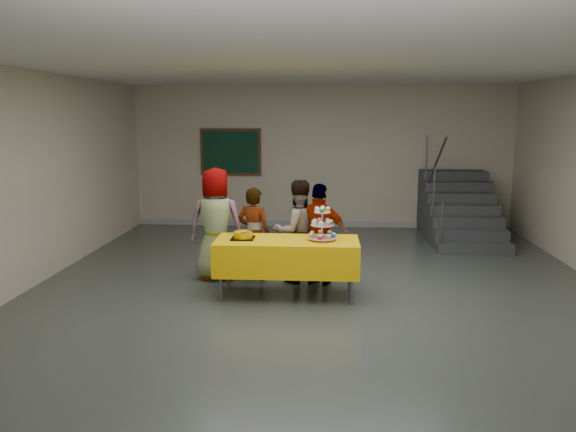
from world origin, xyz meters
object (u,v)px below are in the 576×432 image
schoolchild_b (254,234)px  staircase (457,212)px  bake_table (287,255)px  schoolchild_c (297,231)px  schoolchild_d (320,235)px  noticeboard (231,152)px  schoolchild_a (216,224)px  bear_cake (243,234)px  cupcake_stand (322,227)px

schoolchild_b → staircase: (3.64, 3.17, -0.19)m
bake_table → schoolchild_c: (0.10, 0.69, 0.18)m
schoolchild_b → bake_table: bearing=140.0°
schoolchild_d → noticeboard: noticeboard is taller
bake_table → schoolchild_d: size_ratio=1.30×
bake_table → staircase: (3.11, 3.92, -0.07)m
bake_table → schoolchild_a: 1.35m
schoolchild_d → staircase: bearing=-113.5°
schoolchild_c → staircase: size_ratio=0.62×
bear_cake → schoolchild_b: 0.74m
bake_table → bear_cake: size_ratio=5.25×
schoolchild_d → schoolchild_a: bearing=7.6°
schoolchild_a → schoolchild_b: schoolchild_a is taller
schoolchild_b → schoolchild_c: bearing=-170.7°
schoolchild_b → staircase: 4.83m
bake_table → schoolchild_a: schoolchild_a is taller
schoolchild_a → schoolchild_c: schoolchild_a is taller
bear_cake → schoolchild_c: size_ratio=0.24×
schoolchild_c → staircase: bearing=-155.6°
cupcake_stand → schoolchild_a: schoolchild_a is taller
bear_cake → schoolchild_a: (-0.50, 0.74, -0.01)m
schoolchild_a → bake_table: bearing=147.0°
schoolchild_b → noticeboard: noticeboard is taller
schoolchild_a → schoolchild_c: 1.20m
schoolchild_b → noticeboard: bearing=-61.8°
cupcake_stand → bear_cake: size_ratio=1.24×
schoolchild_a → schoolchild_d: (1.51, -0.20, -0.10)m
schoolchild_c → noticeboard: size_ratio=1.14×
schoolchild_a → schoolchild_d: size_ratio=1.13×
bear_cake → schoolchild_a: 0.89m
bear_cake → schoolchild_d: schoolchild_d is taller
schoolchild_c → cupcake_stand: bearing=95.2°
schoolchild_a → schoolchild_d: bearing=174.2°
staircase → noticeboard: (-4.64, 0.84, 1.11)m
bake_table → schoolchild_c: bearing=81.4°
bake_table → staircase: bearing=51.6°
cupcake_stand → bear_cake: (-1.04, -0.00, -0.12)m
cupcake_stand → schoolchild_c: 0.79m
schoolchild_d → staircase: 4.31m
cupcake_stand → noticeboard: (-1.99, 4.73, 0.65)m
cupcake_stand → noticeboard: bearing=112.8°
bake_table → bear_cake: (-0.58, 0.02, 0.27)m
cupcake_stand → schoolchild_b: (-0.99, 0.73, -0.26)m
schoolchild_a → noticeboard: bearing=-82.0°
noticeboard → bake_table: bearing=-72.2°
bake_table → cupcake_stand: (0.46, 0.02, 0.39)m
schoolchild_c → schoolchild_d: bearing=134.7°
bake_table → schoolchild_d: 0.72m
schoolchild_b → cupcake_stand: bearing=158.1°
bake_table → cupcake_stand: 0.60m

